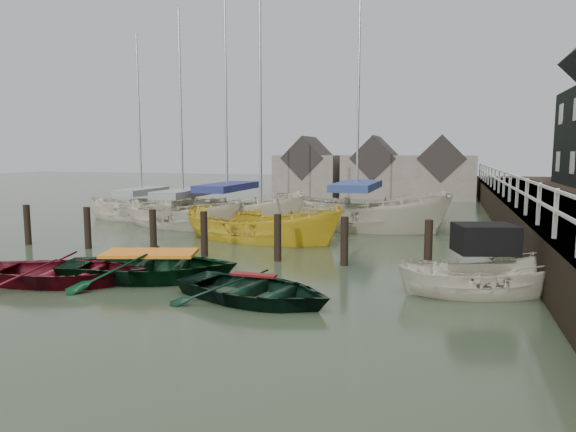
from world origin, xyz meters
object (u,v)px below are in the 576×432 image
(rowboat_red, at_px, (66,283))
(sailboat_a, at_px, (184,225))
(motorboat, at_px, (483,289))
(sailboat_b, at_px, (228,223))
(rowboat_green, at_px, (151,279))
(sailboat_c, at_px, (261,239))
(sailboat_e, at_px, (143,218))
(sailboat_d, at_px, (356,227))
(rowboat_dkgreen, at_px, (254,300))

(rowboat_red, relative_size, sailboat_a, 0.40)
(motorboat, xyz_separation_m, sailboat_b, (-10.18, 8.68, -0.05))
(sailboat_a, bearing_deg, motorboat, -107.91)
(rowboat_green, distance_m, sailboat_a, 9.38)
(rowboat_red, bearing_deg, rowboat_green, -74.98)
(sailboat_a, distance_m, sailboat_c, 4.89)
(sailboat_b, bearing_deg, motorboat, -124.79)
(rowboat_red, relative_size, sailboat_e, 0.43)
(sailboat_a, distance_m, sailboat_e, 3.46)
(motorboat, relative_size, sailboat_a, 0.40)
(rowboat_red, xyz_separation_m, sailboat_c, (2.41, 7.41, 0.01))
(rowboat_green, bearing_deg, sailboat_b, -4.21)
(sailboat_a, bearing_deg, rowboat_red, -153.53)
(sailboat_d, relative_size, sailboat_e, 1.22)
(rowboat_green, bearing_deg, rowboat_dkgreen, -124.44)
(sailboat_b, bearing_deg, rowboat_dkgreen, -147.69)
(rowboat_red, distance_m, sailboat_c, 7.80)
(rowboat_dkgreen, xyz_separation_m, sailboat_a, (-6.97, 9.60, 0.06))
(rowboat_dkgreen, relative_size, sailboat_c, 0.38)
(rowboat_dkgreen, distance_m, motorboat, 5.21)
(sailboat_b, xyz_separation_m, sailboat_e, (-4.67, 0.46, 0.00))
(rowboat_green, xyz_separation_m, sailboat_e, (-6.85, 10.16, 0.06))
(sailboat_a, bearing_deg, sailboat_c, -101.31)
(rowboat_red, height_order, motorboat, motorboat)
(rowboat_dkgreen, bearing_deg, sailboat_d, 13.38)
(sailboat_b, height_order, sailboat_e, sailboat_b)
(sailboat_a, xyz_separation_m, sailboat_b, (1.59, 1.11, -0.00))
(rowboat_red, height_order, sailboat_d, sailboat_d)
(rowboat_dkgreen, height_order, motorboat, motorboat)
(rowboat_red, bearing_deg, sailboat_b, -11.46)
(rowboat_red, distance_m, sailboat_e, 12.23)
(rowboat_green, xyz_separation_m, sailboat_d, (3.49, 10.35, 0.06))
(sailboat_a, height_order, sailboat_e, sailboat_a)
(rowboat_red, distance_m, rowboat_dkgreen, 5.00)
(rowboat_green, distance_m, sailboat_b, 9.94)
(motorboat, distance_m, sailboat_a, 13.99)
(rowboat_red, relative_size, sailboat_d, 0.35)
(sailboat_a, xyz_separation_m, sailboat_d, (7.26, 1.77, -0.00))
(rowboat_red, relative_size, sailboat_b, 0.35)
(rowboat_dkgreen, bearing_deg, sailboat_b, 41.51)
(rowboat_green, bearing_deg, sailboat_e, 17.10)
(rowboat_red, height_order, rowboat_green, rowboat_green)
(sailboat_a, xyz_separation_m, sailboat_e, (-3.08, 1.57, 0.00))
(sailboat_d, xyz_separation_m, sailboat_e, (-10.34, -0.19, 0.01))
(sailboat_a, bearing_deg, sailboat_d, -61.50)
(sailboat_c, bearing_deg, rowboat_dkgreen, -149.78)
(rowboat_green, height_order, sailboat_a, sailboat_a)
(rowboat_green, distance_m, rowboat_dkgreen, 3.36)
(rowboat_red, bearing_deg, sailboat_a, -1.85)
(rowboat_red, bearing_deg, sailboat_e, 10.89)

